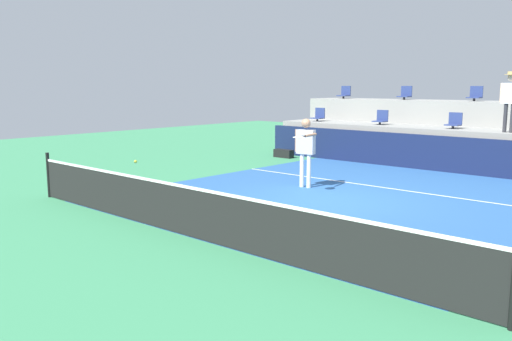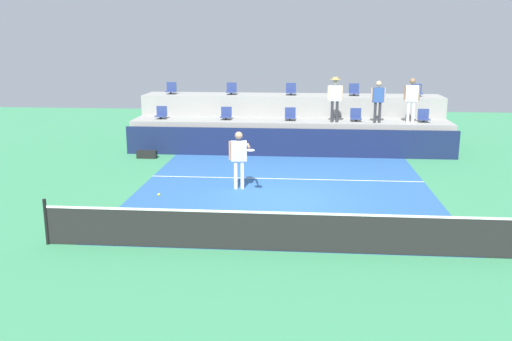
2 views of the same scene
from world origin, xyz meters
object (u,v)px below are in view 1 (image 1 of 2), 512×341
stadium_chair_lower_center (454,122)px  equipment_bag (284,154)px  stadium_chair_lower_left (381,119)px  stadium_chair_upper_far_left (345,93)px  stadium_chair_lower_far_left (319,116)px  tennis_ball (136,162)px  tennis_player (305,145)px  stadium_chair_upper_center (475,95)px  stadium_chair_upper_left (405,94)px  spectator_with_hat (510,95)px

stadium_chair_lower_center → equipment_bag: stadium_chair_lower_center is taller
stadium_chair_lower_left → equipment_bag: size_ratio=0.68×
stadium_chair_upper_far_left → stadium_chair_lower_center: bearing=-18.6°
stadium_chair_lower_far_left → tennis_ball: stadium_chair_lower_far_left is taller
stadium_chair_lower_center → tennis_player: 6.35m
stadium_chair_upper_center → stadium_chair_lower_center: bearing=-89.1°
stadium_chair_upper_far_left → tennis_player: (3.97, -7.99, -1.20)m
stadium_chair_upper_left → stadium_chair_upper_center: same height
stadium_chair_lower_far_left → equipment_bag: bearing=-93.1°
stadium_chair_upper_far_left → stadium_chair_lower_left: bearing=-33.6°
stadium_chair_lower_far_left → equipment_bag: 2.42m
tennis_ball → stadium_chair_upper_far_left: bearing=101.8°
stadium_chair_upper_far_left → spectator_with_hat: 7.46m
stadium_chair_upper_far_left → stadium_chair_upper_center: bearing=0.0°
stadium_chair_lower_far_left → tennis_player: size_ratio=0.29×
stadium_chair_lower_center → stadium_chair_upper_far_left: bearing=161.4°
stadium_chair_upper_far_left → tennis_ball: 12.58m
stadium_chair_lower_far_left → tennis_player: 7.37m
equipment_bag → stadium_chair_upper_far_left: bearing=88.1°
tennis_ball → equipment_bag: (-2.69, 8.42, -0.86)m
stadium_chair_upper_far_left → equipment_bag: size_ratio=0.68×
stadium_chair_lower_far_left → tennis_ball: bearing=-76.1°
stadium_chair_lower_far_left → tennis_ball: (2.58, -10.44, -0.46)m
stadium_chair_lower_left → stadium_chair_lower_center: size_ratio=1.00×
stadium_chair_upper_left → tennis_player: 8.18m
spectator_with_hat → equipment_bag: spectator_with_hat is taller
spectator_with_hat → tennis_ball: (-4.57, -10.06, -1.35)m
stadium_chair_lower_far_left → stadium_chair_upper_center: size_ratio=1.00×
tennis_ball → stadium_chair_upper_left: bearing=89.3°
stadium_chair_lower_center → spectator_with_hat: spectator_with_hat is taller
stadium_chair_lower_far_left → stadium_chair_upper_far_left: size_ratio=1.00×
stadium_chair_lower_far_left → stadium_chair_upper_far_left: bearing=89.4°
stadium_chair_upper_far_left → stadium_chair_upper_left: size_ratio=1.00×
stadium_chair_lower_far_left → spectator_with_hat: size_ratio=0.29×
stadium_chair_upper_center → equipment_bag: bearing=-145.0°
stadium_chair_lower_center → equipment_bag: bearing=-159.7°
tennis_player → stadium_chair_lower_center: bearing=77.3°
stadium_chair_lower_far_left → tennis_player: bearing=-57.2°
stadium_chair_lower_far_left → stadium_chair_upper_left: (2.73, 1.80, 0.85)m
stadium_chair_lower_center → stadium_chair_upper_center: size_ratio=1.00×
spectator_with_hat → equipment_bag: bearing=-167.2°
stadium_chair_lower_far_left → tennis_ball: 10.77m
stadium_chair_upper_left → equipment_bag: (-2.84, -3.83, -2.16)m
stadium_chair_lower_far_left → stadium_chair_upper_far_left: 1.99m
stadium_chair_upper_center → stadium_chair_upper_far_left: bearing=180.0°
spectator_with_hat → equipment_bag: (-7.27, -1.64, -2.21)m
tennis_player → tennis_ball: tennis_player is taller
stadium_chair_lower_left → stadium_chair_upper_far_left: (-2.71, 1.80, 0.85)m
stadium_chair_lower_left → equipment_bag: bearing=-144.5°
stadium_chair_lower_far_left → stadium_chair_upper_left: bearing=33.4°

